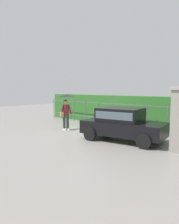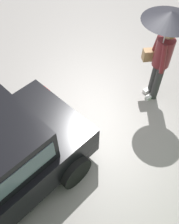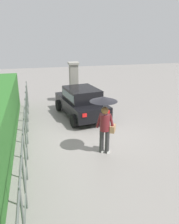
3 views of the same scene
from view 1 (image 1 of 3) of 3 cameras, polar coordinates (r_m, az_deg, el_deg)
name	(u,v)px [view 1 (image 1 of 3)]	position (r m, az deg, el deg)	size (l,w,h in m)	color
ground_plane	(83,133)	(11.50, -1.70, -5.53)	(40.00, 40.00, 0.00)	gray
car	(122,123)	(9.78, 8.70, -2.87)	(3.93, 2.33, 1.48)	black
pedestrian	(66,104)	(12.20, -6.18, 2.05)	(0.95, 0.95, 2.04)	#333333
gate_pillar	(179,119)	(8.49, 22.80, -1.68)	(0.60, 0.60, 2.42)	gray
fence_section	(105,113)	(13.71, 4.17, -0.16)	(10.53, 0.05, 1.50)	#59605B
hedge_row	(114,110)	(14.42, 6.45, 0.63)	(11.48, 0.90, 1.90)	#2D6B28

